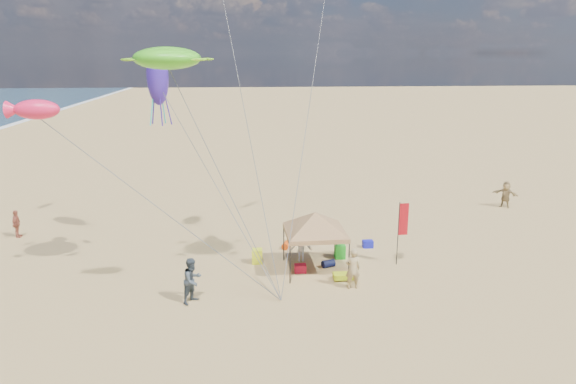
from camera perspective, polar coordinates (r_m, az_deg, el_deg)
name	(u,v)px	position (r m, az deg, el deg)	size (l,w,h in m)	color
ground	(294,306)	(21.45, 0.69, -12.49)	(280.00, 280.00, 0.00)	tan
canopy_tent	(315,214)	(23.82, 3.03, -2.48)	(5.36, 5.36, 3.30)	black
feather_flag	(402,223)	(25.23, 12.45, -3.38)	(0.48, 0.06, 3.14)	black
cooler_red	(300,268)	(24.43, 1.36, -8.42)	(0.54, 0.38, 0.38)	red
cooler_blue	(368,244)	(27.72, 8.78, -5.68)	(0.54, 0.38, 0.38)	#161AB7
bag_navy	(328,264)	(25.05, 4.47, -7.87)	(0.36, 0.36, 0.60)	#0C1034
bag_orange	(286,245)	(27.26, -0.21, -5.87)	(0.36, 0.36, 0.60)	#E4490C
chair_green	(340,251)	(26.12, 5.73, -6.51)	(0.50, 0.50, 0.70)	#1C9B1C
chair_yellow	(257,256)	(25.44, -3.43, -7.07)	(0.50, 0.50, 0.70)	#C8D717
crate_grey	(354,275)	(24.07, 7.23, -9.04)	(0.34, 0.30, 0.28)	slate
beach_cart	(343,276)	(23.76, 6.10, -9.18)	(0.90, 0.50, 0.24)	#ABC515
person_near_a	(353,269)	(22.76, 7.14, -8.37)	(0.67, 0.44, 1.83)	tan
person_near_b	(193,280)	(21.75, -10.47, -9.54)	(0.93, 0.73, 1.92)	#38434C
person_near_c	(301,246)	(25.47, 1.44, -5.91)	(1.04, 0.60, 1.61)	white
person_far_a	(17,224)	(32.38, -27.72, -3.12)	(0.92, 0.38, 1.57)	#A95741
person_far_c	(506,194)	(37.14, 22.86, -0.24)	(1.64, 0.52, 1.76)	tan
turtle_kite	(167,58)	(21.68, -13.19, 14.15)	(2.68, 2.14, 0.89)	#47CB1F
fish_kite	(37,109)	(21.11, -25.93, 8.18)	(1.64, 0.82, 0.73)	#FF2052
squid_kite	(158,77)	(26.99, -14.17, 12.20)	(1.08, 1.08, 2.80)	#391FA3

